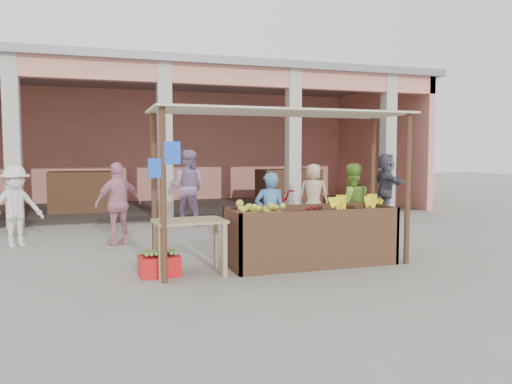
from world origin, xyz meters
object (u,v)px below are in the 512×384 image
object	(u,v)px
side_table	(190,229)
motorcycle	(264,213)
fruit_stall	(311,239)
vendor_blue	(270,211)
vendor_green	(351,204)
red_crate	(159,266)

from	to	relation	value
side_table	motorcycle	size ratio (longest dim) A/B	0.52
fruit_stall	vendor_blue	bearing A→B (deg)	117.16
vendor_green	motorcycle	size ratio (longest dim) A/B	0.82
motorcycle	vendor_green	bearing A→B (deg)	-158.77
red_crate	vendor_green	size ratio (longest dim) A/B	0.34
side_table	red_crate	bearing A→B (deg)	165.48
vendor_blue	motorcycle	size ratio (longest dim) A/B	0.77
side_table	vendor_blue	distance (m)	1.78
side_table	vendor_blue	size ratio (longest dim) A/B	0.68
side_table	red_crate	world-z (taller)	side_table
fruit_stall	vendor_green	xyz separation A→B (m)	(1.23, 0.95, 0.42)
fruit_stall	side_table	distance (m)	1.96
fruit_stall	motorcycle	bearing A→B (deg)	88.51
fruit_stall	vendor_blue	size ratio (longest dim) A/B	1.71
vendor_blue	fruit_stall	bearing A→B (deg)	130.02
red_crate	motorcycle	xyz separation A→B (m)	(2.43, 2.46, 0.37)
side_table	vendor_green	xyz separation A→B (m)	(3.17, 1.07, 0.16)
vendor_blue	side_table	bearing A→B (deg)	43.11
vendor_blue	motorcycle	bearing A→B (deg)	-92.86
red_crate	vendor_blue	world-z (taller)	vendor_blue
fruit_stall	red_crate	world-z (taller)	fruit_stall
fruit_stall	motorcycle	distance (m)	2.43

